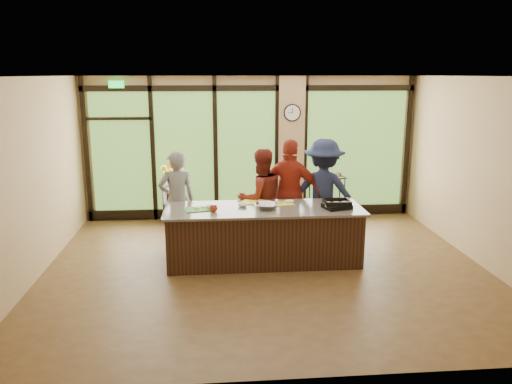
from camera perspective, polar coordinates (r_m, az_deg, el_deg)
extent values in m
plane|color=#50361C|center=(8.10, 1.10, -8.67)|extent=(7.00, 7.00, 0.00)
plane|color=silver|center=(7.50, 1.20, 13.08)|extent=(7.00, 7.00, 0.00)
plane|color=tan|center=(10.60, -0.58, 5.03)|extent=(7.00, 0.00, 7.00)
plane|color=tan|center=(8.08, -24.37, 1.20)|extent=(0.00, 6.00, 6.00)
plane|color=tan|center=(8.75, 24.60, 2.02)|extent=(0.00, 6.00, 6.00)
cube|color=tan|center=(10.64, 4.03, 5.03)|extent=(0.55, 0.12, 3.00)
cube|color=black|center=(10.45, -0.57, 11.79)|extent=(6.90, 0.08, 0.12)
cube|color=black|center=(10.84, -0.54, -2.25)|extent=(6.90, 0.08, 0.20)
cube|color=#19D83F|center=(10.54, -15.68, 11.75)|extent=(0.30, 0.04, 0.14)
cube|color=#376423|center=(10.72, -15.15, 4.39)|extent=(1.20, 0.02, 2.50)
cube|color=#376423|center=(10.57, -8.18, 4.59)|extent=(1.20, 0.02, 2.50)
cube|color=#376423|center=(10.57, -1.10, 4.73)|extent=(1.20, 0.02, 2.50)
cube|color=#376423|center=(10.98, 11.26, 4.80)|extent=(2.10, 0.02, 2.50)
cube|color=black|center=(10.84, -18.84, 4.50)|extent=(0.08, 0.08, 3.00)
cube|color=black|center=(10.60, -11.71, 4.75)|extent=(0.08, 0.08, 3.00)
cube|color=black|center=(10.52, -4.64, 4.92)|extent=(0.08, 0.08, 3.00)
cube|color=black|center=(10.61, 2.42, 5.02)|extent=(0.08, 0.08, 3.00)
cube|color=black|center=(10.70, 5.62, 5.04)|extent=(0.08, 0.08, 3.00)
cube|color=black|center=(11.33, 16.92, 4.99)|extent=(0.08, 0.08, 3.00)
cube|color=black|center=(8.22, 0.89, -5.04)|extent=(3.10, 1.00, 0.88)
cube|color=#70655D|center=(8.09, 0.90, -1.95)|extent=(3.20, 1.10, 0.04)
cylinder|color=black|center=(10.49, 4.16, 9.03)|extent=(0.36, 0.04, 0.36)
cylinder|color=silver|center=(10.48, 4.17, 9.02)|extent=(0.31, 0.01, 0.31)
cube|color=black|center=(10.47, 4.19, 9.29)|extent=(0.01, 0.00, 0.11)
cube|color=black|center=(10.46, 3.91, 9.02)|extent=(0.09, 0.00, 0.01)
imported|color=slate|center=(8.83, -9.02, -0.94)|extent=(0.73, 0.57, 1.76)
imported|color=maroon|center=(8.81, 0.54, -0.76)|extent=(1.04, 0.92, 1.78)
imported|color=maroon|center=(8.96, 3.98, -0.08)|extent=(1.22, 0.87, 1.92)
imported|color=#1B213D|center=(9.02, 7.72, -0.05)|extent=(1.41, 1.09, 1.93)
cube|color=black|center=(8.15, 9.22, -1.61)|extent=(0.49, 0.43, 0.07)
imported|color=silver|center=(8.01, 1.15, -1.63)|extent=(0.42, 0.42, 0.09)
cube|color=green|center=(8.03, -6.69, -1.97)|extent=(0.48, 0.40, 0.01)
cube|color=yellow|center=(8.42, -0.11, -1.14)|extent=(0.54, 0.48, 0.01)
cube|color=yellow|center=(8.33, 2.83, -1.33)|extent=(0.45, 0.38, 0.01)
imported|color=white|center=(8.06, -5.27, -1.75)|extent=(0.19, 0.19, 0.05)
imported|color=white|center=(8.15, -1.55, -1.53)|extent=(0.18, 0.18, 0.05)
imported|color=white|center=(8.41, 3.84, -1.11)|extent=(0.14, 0.14, 0.03)
imported|color=#9E260F|center=(7.87, -4.87, -1.93)|extent=(0.14, 0.14, 0.10)
cube|color=black|center=(10.45, -9.36, -1.54)|extent=(0.48, 0.48, 0.76)
imported|color=olive|center=(10.33, -9.47, 1.24)|extent=(0.31, 0.31, 0.28)
cube|color=black|center=(10.87, 8.00, -1.96)|extent=(0.81, 0.57, 0.03)
cube|color=black|center=(10.71, 8.13, 1.67)|extent=(0.81, 0.57, 0.03)
cylinder|color=black|center=(10.55, 6.50, -0.79)|extent=(0.03, 0.03, 0.94)
cylinder|color=black|center=(10.70, 10.03, -0.71)|extent=(0.03, 0.03, 0.94)
cylinder|color=black|center=(10.91, 6.11, -0.31)|extent=(0.03, 0.03, 0.94)
cylinder|color=black|center=(11.06, 9.53, -0.24)|extent=(0.03, 0.03, 0.94)
imported|color=silver|center=(10.65, 6.92, 2.00)|extent=(0.13, 0.13, 0.10)
imported|color=silver|center=(10.68, 7.75, 2.01)|extent=(0.13, 0.13, 0.10)
imported|color=silver|center=(10.71, 8.57, 2.02)|extent=(0.13, 0.13, 0.10)
imported|color=silver|center=(10.75, 9.34, 2.03)|extent=(0.13, 0.13, 0.10)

